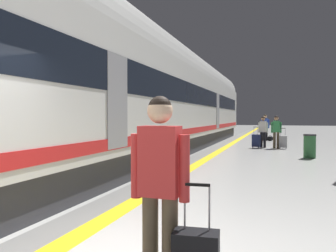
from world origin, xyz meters
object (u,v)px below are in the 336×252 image
Objects in this scene: passenger_mid at (276,129)px; duffel_bag_far at (270,138)px; high_speed_train at (149,93)px; waste_bin at (310,146)px; traveller_foreground at (160,179)px; passenger_near at (263,129)px; suitcase_near at (256,141)px; passenger_far at (265,125)px; suitcase_mid at (283,142)px.

passenger_mid reaches higher than duffel_bag_far.
high_speed_train reaches higher than waste_bin.
traveller_foreground is 1.10× the size of passenger_near.
suitcase_near reaches higher than duffel_bag_far.
suitcase_near is 5.48m from passenger_far.
waste_bin is at bearing -79.66° from duffel_bag_far.
passenger_near reaches higher than suitcase_mid.
high_speed_train is 81.32× the size of duffel_bag_far.
traveller_foreground is at bearing -90.01° from suitcase_near.
suitcase_mid is at bearing 0.32° from suitcase_near.
passenger_mid is (0.96, 0.11, 0.57)m from suitcase_near.
suitcase_near is 1.05× the size of suitcase_mid.
high_speed_train is 7.52m from suitcase_mid.
passenger_mid is 5.37m from passenger_far.
suitcase_near is 1.12m from passenger_mid.
suitcase_near is at bearing -173.44° from passenger_mid.
passenger_mid is at bearing -85.76° from duffel_bag_far.
passenger_far reaches higher than passenger_mid.
traveller_foreground is 1.64× the size of suitcase_near.
duffel_bag_far is 8.91m from waste_bin.
suitcase_mid is at bearing -17.83° from passenger_mid.
high_speed_train is 20.38× the size of traveller_foreground.
traveller_foreground is at bearing -91.27° from passenger_near.
passenger_far is (-1.02, 5.43, 0.66)m from suitcase_mid.
traveller_foreground is at bearing -95.15° from suitcase_mid.
traveller_foreground is 19.65m from passenger_far.
suitcase_mid is (1.28, 14.22, -0.67)m from traveller_foreground.
passenger_far reaches higher than passenger_near.
passenger_far is at bearing 97.51° from passenger_mid.
suitcase_near is at bearing 54.34° from high_speed_train.
suitcase_mid is (1.28, 0.01, -0.02)m from suitcase_near.
waste_bin reaches higher than duffel_bag_far.
waste_bin is (1.60, -8.76, 0.30)m from duffel_bag_far.
traveller_foreground is 19.50m from duffel_bag_far.
high_speed_train is at bearing 112.35° from traveller_foreground.
passenger_near is at bearing 46.04° from suitcase_near.
passenger_mid is at bearing -19.04° from passenger_near.
passenger_far is at bearing 90.70° from passenger_near.
traveller_foreground is at bearing -101.49° from waste_bin.
suitcase_mid is 0.59× the size of passenger_far.
waste_bin is (1.22, -3.61, -0.48)m from passenger_mid.
passenger_far is at bearing 87.30° from suitcase_near.
duffel_bag_far is 0.48× the size of waste_bin.
passenger_far is at bearing 69.48° from high_speed_train.
passenger_near is 1.75× the size of waste_bin.
duffel_bag_far is (0.26, 4.93, -0.77)m from passenger_near.
high_speed_train is 11.44m from passenger_far.
suitcase_mid is at bearing -79.34° from passenger_far.
passenger_far reaches higher than suitcase_near.
passenger_mid is 1.58× the size of suitcase_mid.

